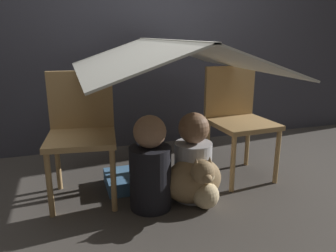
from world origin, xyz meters
TOP-DOWN VIEW (x-y plane):
  - ground_plane at (0.00, 0.00)m, footprint 8.80×8.80m
  - wall_back at (0.00, 1.26)m, footprint 7.00×0.05m
  - chair_left at (-0.59, 0.29)m, footprint 0.49×0.49m
  - chair_right at (0.59, 0.29)m, footprint 0.47×0.47m
  - sheet_canopy at (0.00, 0.22)m, footprint 1.20×1.47m
  - person_front at (-0.20, -0.02)m, footprint 0.27×0.27m
  - person_second at (0.11, 0.02)m, footprint 0.25×0.25m
  - dog at (0.09, -0.07)m, footprint 0.39×0.36m
  - floor_cushion at (-0.24, 0.32)m, footprint 0.41×0.33m
  - plush_toy at (0.14, -0.14)m, footprint 0.18×0.18m

SIDE VIEW (x-z plane):
  - ground_plane at x=0.00m, z-range 0.00..0.00m
  - floor_cushion at x=-0.24m, z-range 0.00..0.10m
  - plush_toy at x=0.14m, z-range -0.03..0.25m
  - dog at x=0.09m, z-range -0.01..0.36m
  - person_second at x=0.11m, z-range -0.03..0.58m
  - person_front at x=-0.20m, z-range -0.03..0.59m
  - chair_left at x=-0.59m, z-range 0.05..0.91m
  - chair_right at x=0.59m, z-range 0.05..0.91m
  - sheet_canopy at x=0.00m, z-range 0.85..1.07m
  - wall_back at x=0.00m, z-range 0.00..2.50m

